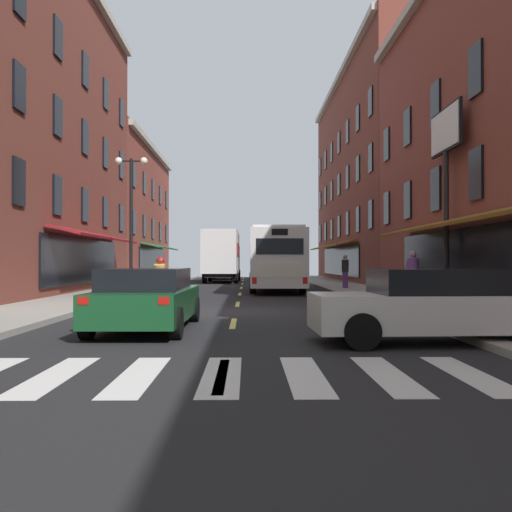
% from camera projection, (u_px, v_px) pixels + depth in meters
% --- Properties ---
extents(ground_plane, '(34.80, 80.00, 0.10)m').
position_uv_depth(ground_plane, '(236.00, 313.00, 17.74)').
color(ground_plane, black).
extents(lane_centre_dashes, '(0.14, 73.90, 0.01)m').
position_uv_depth(lane_centre_dashes, '(236.00, 312.00, 17.50)').
color(lane_centre_dashes, '#DBCC4C').
rests_on(lane_centre_dashes, ground).
extents(crosswalk_near, '(7.10, 2.80, 0.01)m').
position_uv_depth(crosswalk_near, '(222.00, 375.00, 7.75)').
color(crosswalk_near, silver).
rests_on(crosswalk_near, ground).
extents(sidewalk_left, '(3.00, 80.00, 0.14)m').
position_uv_depth(sidewalk_left, '(41.00, 309.00, 17.66)').
color(sidewalk_left, gray).
rests_on(sidewalk_left, ground).
extents(sidewalk_right, '(3.00, 80.00, 0.14)m').
position_uv_depth(sidewalk_right, '(429.00, 309.00, 17.84)').
color(sidewalk_right, gray).
rests_on(sidewalk_right, ground).
extents(billboard_sign, '(0.40, 2.81, 6.57)m').
position_uv_depth(billboard_sign, '(446.00, 155.00, 19.70)').
color(billboard_sign, black).
rests_on(billboard_sign, sidewalk_right).
extents(transit_bus, '(2.76, 11.69, 3.15)m').
position_uv_depth(transit_bus, '(275.00, 259.00, 31.07)').
color(transit_bus, silver).
rests_on(transit_bus, ground).
extents(box_truck, '(2.61, 7.79, 3.73)m').
position_uv_depth(box_truck, '(222.00, 256.00, 42.71)').
color(box_truck, black).
rests_on(box_truck, ground).
extents(sedan_near, '(2.00, 4.81, 1.36)m').
position_uv_depth(sedan_near, '(147.00, 298.00, 12.93)').
color(sedan_near, '#144723').
rests_on(sedan_near, ground).
extents(sedan_mid, '(2.01, 4.66, 1.48)m').
position_uv_depth(sedan_mid, '(223.00, 270.00, 51.16)').
color(sedan_mid, black).
rests_on(sedan_mid, ground).
extents(sedan_far, '(4.38, 2.03, 1.37)m').
position_uv_depth(sedan_far, '(432.00, 305.00, 10.81)').
color(sedan_far, silver).
rests_on(sedan_far, ground).
extents(motorcycle_rider, '(0.62, 2.07, 1.66)m').
position_uv_depth(motorcycle_rider, '(160.00, 288.00, 17.97)').
color(motorcycle_rider, black).
rests_on(motorcycle_rider, ground).
extents(bicycle_near, '(1.71, 0.48, 0.91)m').
position_uv_depth(bicycle_near, '(114.00, 287.00, 23.49)').
color(bicycle_near, black).
rests_on(bicycle_near, sidewalk_left).
extents(pedestrian_near, '(0.36, 0.51, 1.73)m').
position_uv_depth(pedestrian_near, '(413.00, 275.00, 19.12)').
color(pedestrian_near, '#B29947').
rests_on(pedestrian_near, sidewalk_right).
extents(pedestrian_mid, '(0.36, 0.36, 1.73)m').
position_uv_depth(pedestrian_mid, '(345.00, 271.00, 30.44)').
color(pedestrian_mid, '#66387F').
rests_on(pedestrian_mid, sidewalk_right).
extents(street_lamp_twin, '(1.42, 0.32, 5.91)m').
position_uv_depth(street_lamp_twin, '(131.00, 218.00, 25.35)').
color(street_lamp_twin, black).
rests_on(street_lamp_twin, sidewalk_left).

